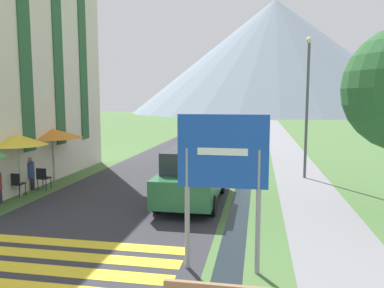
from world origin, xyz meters
TOP-DOWN VIEW (x-y plane):
  - ground_plane at (0.00, 20.00)m, footprint 160.00×160.00m
  - road at (-2.50, 30.00)m, footprint 6.40×60.00m
  - footpath at (3.60, 30.00)m, footprint 2.20×60.00m
  - drainage_channel at (1.20, 30.00)m, footprint 0.60×60.00m
  - crosswalk_marking at (-2.50, 3.97)m, footprint 5.44×2.54m
  - mountain_distant at (5.28, 99.56)m, footprint 74.43×74.43m
  - hotel_building at (-9.39, 12.00)m, footprint 5.83×8.83m
  - road_sign at (1.06, 4.23)m, footprint 1.77×0.11m
  - parked_car_near at (-0.40, 9.06)m, footprint 1.89×4.45m
  - parked_car_far at (-0.10, 19.16)m, footprint 1.99×4.43m
  - cafe_chair_far_left at (-6.25, 9.73)m, footprint 0.40×0.40m
  - cafe_chair_middle at (-6.61, 8.67)m, footprint 0.40×0.40m
  - cafe_umbrella_middle_yellow at (-6.51, 8.73)m, footprint 2.00×2.00m
  - cafe_umbrella_rear_orange at (-6.70, 11.30)m, footprint 2.43×2.43m
  - person_seated_far at (-6.75, 9.68)m, footprint 0.32×0.32m
  - streetlamp at (3.76, 13.83)m, footprint 0.28×0.28m

SIDE VIEW (x-z plane):
  - ground_plane at x=0.00m, z-range 0.00..0.00m
  - drainage_channel at x=1.20m, z-range 0.00..0.00m
  - road at x=-2.50m, z-range 0.00..0.01m
  - footpath at x=3.60m, z-range 0.00..0.01m
  - crosswalk_marking at x=-2.50m, z-range 0.00..0.01m
  - cafe_chair_far_left at x=-6.25m, z-range 0.09..0.94m
  - cafe_chair_middle at x=-6.61m, z-range 0.09..0.94m
  - person_seated_far at x=-6.75m, z-range 0.07..1.35m
  - parked_car_near at x=-0.40m, z-range 0.00..1.82m
  - parked_car_far at x=-0.10m, z-range 0.00..1.82m
  - cafe_umbrella_rear_orange at x=-6.70m, z-range 0.91..3.11m
  - cafe_umbrella_middle_yellow at x=-6.51m, z-range 0.91..3.12m
  - road_sign at x=1.06m, z-range 0.52..3.65m
  - streetlamp at x=3.76m, z-range 0.50..6.54m
  - hotel_building at x=-9.39m, z-range 0.44..12.31m
  - mountain_distant at x=5.28m, z-range 0.00..29.26m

